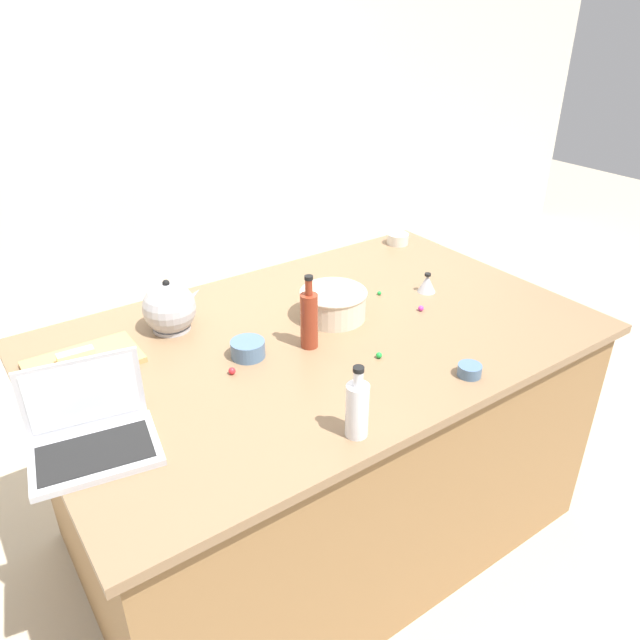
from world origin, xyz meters
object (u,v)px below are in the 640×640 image
at_px(bottle_vinegar, 357,408).
at_px(butter_stick_left, 76,356).
at_px(laptop, 91,432).
at_px(ramekin_small, 248,349).
at_px(ramekin_medium, 470,370).
at_px(kettle, 170,308).
at_px(ramekin_wide, 398,239).
at_px(bottle_soy, 309,319).
at_px(cutting_board, 83,362).
at_px(mixing_bowl_large, 333,303).
at_px(kitchen_timer, 427,283).

xyz_separation_m(bottle_vinegar, butter_stick_left, (-0.51, 0.76, -0.05)).
height_order(laptop, ramekin_small, laptop).
xyz_separation_m(laptop, ramekin_small, (0.54, 0.15, -0.02)).
bearing_deg(butter_stick_left, ramekin_medium, -37.53).
xyz_separation_m(kettle, butter_stick_left, (-0.33, -0.05, -0.04)).
height_order(ramekin_medium, ramekin_wide, ramekin_wide).
height_order(kettle, ramekin_wide, kettle).
bearing_deg(bottle_soy, kettle, 131.29).
bearing_deg(cutting_board, ramekin_small, -29.74).
height_order(cutting_board, ramekin_small, ramekin_small).
bearing_deg(ramekin_wide, kettle, -172.51).
bearing_deg(laptop, ramekin_small, 16.08).
relative_size(bottle_soy, ramekin_wide, 2.60).
xyz_separation_m(laptop, ramekin_wide, (1.58, 0.62, -0.02)).
bearing_deg(mixing_bowl_large, ramekin_small, -171.42).
bearing_deg(mixing_bowl_large, bottle_soy, -147.34).
distance_m(bottle_vinegar, kettle, 0.83).
bearing_deg(laptop, ramekin_wide, 21.32).
relative_size(mixing_bowl_large, ramekin_medium, 3.30).
xyz_separation_m(bottle_soy, kitchen_timer, (0.60, 0.08, -0.07)).
distance_m(mixing_bowl_large, kettle, 0.56).
bearing_deg(ramekin_medium, kettle, 128.26).
height_order(kettle, ramekin_medium, kettle).
distance_m(bottle_soy, kitchen_timer, 0.61).
bearing_deg(kettle, cutting_board, -170.34).
bearing_deg(cutting_board, bottle_soy, -26.12).
bearing_deg(bottle_vinegar, kettle, 101.94).
height_order(laptop, mixing_bowl_large, laptop).
relative_size(bottle_vinegar, butter_stick_left, 1.91).
xyz_separation_m(cutting_board, kitchen_timer, (1.24, -0.24, 0.03)).
relative_size(kettle, ramekin_small, 1.94).
height_order(ramekin_small, ramekin_wide, ramekin_small).
relative_size(laptop, bottle_soy, 1.36).
bearing_deg(kettle, butter_stick_left, -170.84).
xyz_separation_m(ramekin_small, kitchen_timer, (0.80, 0.02, 0.01)).
distance_m(laptop, ramekin_wide, 1.69).
relative_size(mixing_bowl_large, kettle, 1.12).
height_order(kettle, cutting_board, kettle).
distance_m(mixing_bowl_large, ramekin_small, 0.38).
relative_size(butter_stick_left, kitchen_timer, 1.43).
bearing_deg(mixing_bowl_large, cutting_board, 166.52).
height_order(bottle_soy, ramekin_medium, bottle_soy).
bearing_deg(kitchen_timer, kettle, 162.58).
bearing_deg(ramekin_medium, ramekin_small, 135.80).
relative_size(bottle_soy, ramekin_small, 2.30).
bearing_deg(butter_stick_left, ramekin_small, -28.79).
distance_m(kettle, kitchen_timer, 0.97).
distance_m(bottle_vinegar, cutting_board, 0.90).
distance_m(mixing_bowl_large, bottle_vinegar, 0.65).
xyz_separation_m(laptop, butter_stick_left, (0.07, 0.41, -0.01)).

